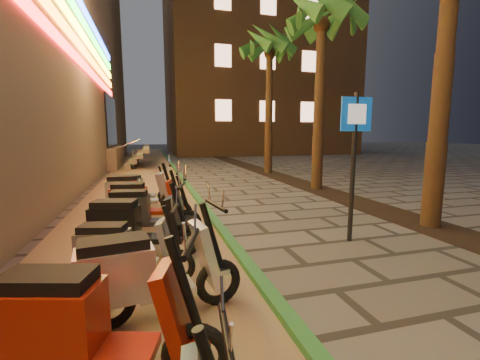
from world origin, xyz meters
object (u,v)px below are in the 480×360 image
object	(u,v)px
scooter_3	(86,324)
scooter_6	(132,225)
scooter_5	(122,251)
scooter_10	(138,189)
scooter_8	(141,202)
scooter_7	(144,211)
scooter_4	(143,273)
scooter_9	(135,193)
pedestrian_sign	(354,147)

from	to	relation	value
scooter_3	scooter_6	xyz separation A→B (m)	(0.21, 2.79, -0.01)
scooter_5	scooter_10	distance (m)	4.91
scooter_8	scooter_7	bearing A→B (deg)	-75.98
scooter_3	scooter_10	bearing A→B (deg)	104.44
scooter_4	scooter_6	distance (m)	1.96
scooter_4	scooter_9	world-z (taller)	scooter_9
scooter_4	scooter_5	xyz separation A→B (m)	(-0.29, 0.98, -0.08)
scooter_3	scooter_9	bearing A→B (deg)	104.53
scooter_7	scooter_9	bearing A→B (deg)	105.17
scooter_5	scooter_6	distance (m)	0.97
scooter_4	scooter_9	distance (m)	4.87
scooter_8	scooter_10	world-z (taller)	scooter_8
scooter_8	scooter_9	bearing A→B (deg)	108.81
scooter_5	scooter_7	bearing A→B (deg)	95.54
pedestrian_sign	scooter_9	bearing A→B (deg)	143.65
scooter_6	scooter_3	bearing A→B (deg)	-80.50
scooter_4	scooter_7	bearing A→B (deg)	81.76
scooter_5	scooter_8	distance (m)	2.85
scooter_4	scooter_8	world-z (taller)	scooter_4
scooter_3	scooter_9	size ratio (longest dim) A/B	0.97
scooter_8	scooter_10	distance (m)	2.07
scooter_5	scooter_9	xyz separation A→B (m)	(0.03, 3.88, 0.09)
scooter_4	scooter_10	bearing A→B (deg)	83.27
scooter_3	scooter_5	size ratio (longest dim) A/B	1.16
scooter_5	scooter_9	world-z (taller)	scooter_9
scooter_3	scooter_8	size ratio (longest dim) A/B	1.01
scooter_9	scooter_8	bearing A→B (deg)	-79.05
scooter_6	pedestrian_sign	bearing A→B (deg)	10.05
pedestrian_sign	scooter_3	bearing A→B (deg)	-146.24
scooter_9	pedestrian_sign	bearing A→B (deg)	-36.52
scooter_7	scooter_10	size ratio (longest dim) A/B	1.10
scooter_3	scooter_7	xyz separation A→B (m)	(0.38, 3.76, -0.02)
scooter_5	scooter_7	xyz separation A→B (m)	(0.26, 1.94, 0.06)
scooter_4	scooter_7	size ratio (longest dim) A/B	1.02
scooter_3	scooter_7	world-z (taller)	scooter_3
scooter_4	scooter_5	world-z (taller)	scooter_4
scooter_3	scooter_4	xyz separation A→B (m)	(0.41, 0.84, -0.00)
scooter_4	scooter_3	bearing A→B (deg)	-125.10
scooter_8	pedestrian_sign	bearing A→B (deg)	-19.35
scooter_7	scooter_8	xyz separation A→B (m)	(-0.07, 0.91, 0.00)
scooter_7	scooter_8	world-z (taller)	scooter_8
scooter_9	scooter_10	xyz separation A→B (m)	(0.04, 1.03, -0.07)
scooter_4	scooter_10	size ratio (longest dim) A/B	1.12
scooter_6	scooter_10	bearing A→B (deg)	104.04
scooter_3	scooter_8	xyz separation A→B (m)	(0.32, 4.67, -0.01)
scooter_9	scooter_3	bearing A→B (deg)	-89.51
pedestrian_sign	scooter_8	size ratio (longest dim) A/B	1.56
scooter_7	scooter_10	world-z (taller)	scooter_7
scooter_4	scooter_10	xyz separation A→B (m)	(-0.22, 5.90, -0.06)
scooter_3	scooter_5	distance (m)	1.83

